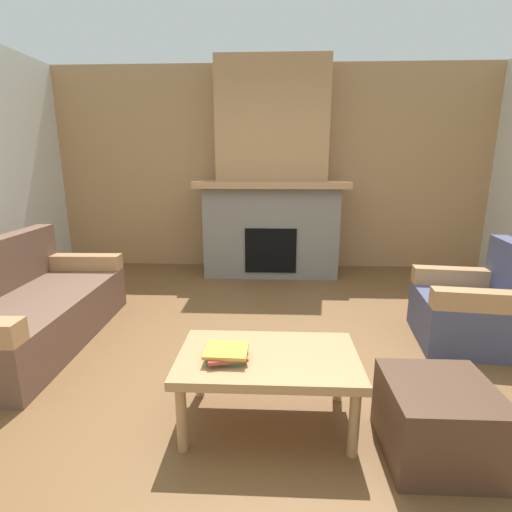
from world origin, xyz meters
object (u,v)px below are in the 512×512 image
at_px(ottoman, 437,420).
at_px(couch, 28,310).
at_px(fireplace, 271,185).
at_px(armchair, 474,309).
at_px(coffee_table, 268,364).

bearing_deg(ottoman, couch, 158.20).
height_order(fireplace, armchair, fireplace).
bearing_deg(coffee_table, couch, 155.00).
xyz_separation_m(fireplace, couch, (-1.98, -2.21, -0.88)).
distance_m(couch, armchair, 3.67).
relative_size(couch, ottoman, 3.50).
distance_m(fireplace, couch, 3.09).
xyz_separation_m(couch, armchair, (3.66, 0.17, 0.01)).
bearing_deg(fireplace, ottoman, -75.42).
relative_size(fireplace, couch, 1.48).
relative_size(coffee_table, ottoman, 1.92).
relative_size(couch, armchair, 2.14).
height_order(fireplace, coffee_table, fireplace).
bearing_deg(couch, coffee_table, -25.00).
relative_size(couch, coffee_table, 1.82).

